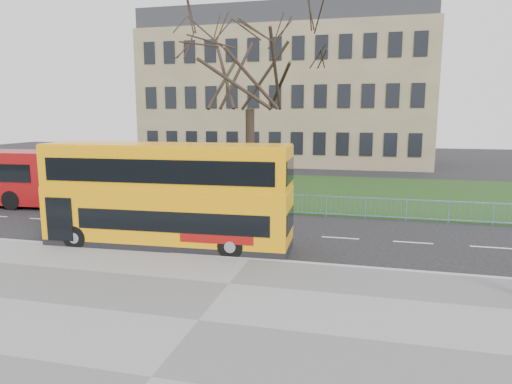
# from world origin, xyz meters

# --- Properties ---
(ground) EXTENTS (120.00, 120.00, 0.00)m
(ground) POSITION_xyz_m (0.00, 0.00, 0.00)
(ground) COLOR black
(ground) RESTS_ON ground
(pavement) EXTENTS (80.00, 10.50, 0.12)m
(pavement) POSITION_xyz_m (0.00, -6.75, 0.06)
(pavement) COLOR slate
(pavement) RESTS_ON ground
(kerb) EXTENTS (80.00, 0.20, 0.14)m
(kerb) POSITION_xyz_m (0.00, -1.55, 0.07)
(kerb) COLOR #9D9C9F
(kerb) RESTS_ON ground
(grass_verge) EXTENTS (80.00, 15.40, 0.08)m
(grass_verge) POSITION_xyz_m (0.00, 14.30, 0.04)
(grass_verge) COLOR #1B3A15
(grass_verge) RESTS_ON ground
(guard_railing) EXTENTS (40.00, 0.12, 1.10)m
(guard_railing) POSITION_xyz_m (0.00, 6.60, 0.55)
(guard_railing) COLOR #6693B6
(guard_railing) RESTS_ON ground
(bare_tree) EXTENTS (9.22, 9.22, 13.16)m
(bare_tree) POSITION_xyz_m (-3.00, 10.00, 6.66)
(bare_tree) COLOR black
(bare_tree) RESTS_ON grass_verge
(civic_building) EXTENTS (30.00, 15.00, 14.00)m
(civic_building) POSITION_xyz_m (-5.00, 35.00, 7.00)
(civic_building) COLOR #827153
(civic_building) RESTS_ON ground
(yellow_bus) EXTENTS (9.90, 2.77, 4.11)m
(yellow_bus) POSITION_xyz_m (-3.66, -0.51, 2.20)
(yellow_bus) COLOR #FFA80A
(yellow_bus) RESTS_ON ground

